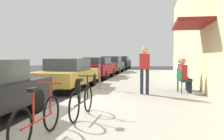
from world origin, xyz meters
name	(u,v)px	position (x,y,z in m)	size (l,w,h in m)	color
ground_plane	(63,105)	(0.00, 0.00, 0.00)	(60.00, 60.00, 0.00)	#2D2D30
sidewalk_slab	(141,95)	(2.25, 2.00, 0.06)	(4.50, 32.00, 0.12)	#9E9B93
building_facade	(212,11)	(4.65, 2.00, 3.06)	(1.40, 32.00, 6.13)	beige
parked_car_1	(68,74)	(-1.10, 3.40, 0.71)	(1.80, 4.40, 1.38)	#A58433
parked_car_2	(97,67)	(-1.10, 8.98, 0.73)	(1.80, 4.40, 1.41)	maroon
parked_car_3	(111,64)	(-1.10, 14.43, 0.76)	(1.80, 4.40, 1.48)	#47514C
parked_car_4	(121,63)	(-1.10, 20.81, 0.77)	(1.80, 4.40, 1.48)	black
parking_meter	(99,71)	(0.45, 2.99, 0.89)	(0.12, 0.10, 1.32)	slate
bicycle_0	(38,119)	(0.89, -3.37, 0.48)	(0.46, 1.71, 0.90)	black
bicycle_1	(82,101)	(1.13, -1.73, 0.48)	(0.46, 1.71, 0.90)	black
cafe_chair_0	(183,79)	(3.76, 2.41, 0.62)	(0.54, 0.54, 0.87)	#14592D
seated_patron_0	(184,74)	(3.82, 2.43, 0.82)	(0.49, 0.44, 1.29)	#232838
cafe_chair_1	(180,77)	(3.76, 3.30, 0.62)	(0.48, 0.48, 0.87)	#14592D
seated_patron_1	(182,73)	(3.82, 3.30, 0.82)	(0.45, 0.39, 1.29)	#232838
pedestrian_standing	(145,67)	(2.37, 1.84, 1.12)	(0.36, 0.22, 1.70)	#232838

